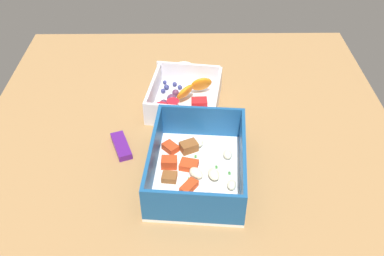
{
  "coord_description": "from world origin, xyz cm",
  "views": [
    {
      "loc": [
        -62.6,
        0.24,
        55.06
      ],
      "look_at": [
        -1.3,
        -0.38,
        4.0
      ],
      "focal_mm": 40.16,
      "sensor_mm": 36.0,
      "label": 1
    }
  ],
  "objects_px": {
    "pasta_container": "(198,166)",
    "paper_cup_liner": "(185,69)",
    "candy_bar": "(123,146)",
    "fruit_bowl": "(186,98)"
  },
  "relations": [
    {
      "from": "fruit_bowl",
      "to": "paper_cup_liner",
      "type": "distance_m",
      "value": 0.13
    },
    {
      "from": "fruit_bowl",
      "to": "paper_cup_liner",
      "type": "xyz_separation_m",
      "value": [
        0.13,
        0.0,
        -0.01
      ]
    },
    {
      "from": "pasta_container",
      "to": "candy_bar",
      "type": "distance_m",
      "value": 0.15
    },
    {
      "from": "pasta_container",
      "to": "paper_cup_liner",
      "type": "xyz_separation_m",
      "value": [
        0.33,
        0.02,
        -0.01
      ]
    },
    {
      "from": "fruit_bowl",
      "to": "pasta_container",
      "type": "bearing_deg",
      "value": -174.03
    },
    {
      "from": "candy_bar",
      "to": "paper_cup_liner",
      "type": "relative_size",
      "value": 1.62
    },
    {
      "from": "paper_cup_liner",
      "to": "pasta_container",
      "type": "bearing_deg",
      "value": -175.88
    },
    {
      "from": "pasta_container",
      "to": "fruit_bowl",
      "type": "xyz_separation_m",
      "value": [
        0.2,
        0.02,
        -0.0
      ]
    },
    {
      "from": "candy_bar",
      "to": "pasta_container",
      "type": "bearing_deg",
      "value": -116.8
    },
    {
      "from": "pasta_container",
      "to": "candy_bar",
      "type": "xyz_separation_m",
      "value": [
        0.07,
        0.14,
        -0.02
      ]
    }
  ]
}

